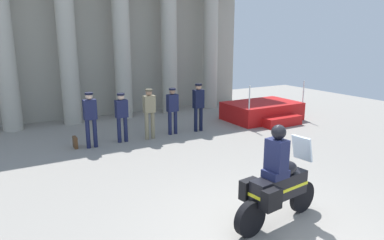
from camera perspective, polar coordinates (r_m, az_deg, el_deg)
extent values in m
plane|color=gray|center=(6.75, 12.30, -16.98)|extent=(28.00, 28.00, 0.00)
cube|color=#A49F91|center=(15.53, -16.37, 12.90)|extent=(14.57, 0.30, 6.73)
cylinder|color=#B2AD9E|center=(14.15, -28.21, 9.91)|extent=(0.69, 0.69, 5.77)
cylinder|color=#B2AD9E|center=(14.39, -19.55, 10.75)|extent=(0.69, 0.69, 5.77)
cylinder|color=#B2AD9E|center=(14.93, -11.30, 11.33)|extent=(0.69, 0.69, 5.77)
cylinder|color=#B2AD9E|center=(15.74, -3.74, 11.66)|extent=(0.69, 0.69, 5.77)
cylinder|color=#B2AD9E|center=(16.79, 2.98, 11.79)|extent=(0.69, 0.69, 5.77)
cube|color=#B71414|center=(14.80, 11.23, 1.45)|extent=(2.94, 1.93, 0.72)
cube|color=#B71414|center=(13.97, 14.45, -0.20)|extent=(1.62, 0.50, 0.36)
cylinder|color=silver|center=(13.10, 9.30, 3.60)|extent=(0.05, 0.05, 0.90)
cylinder|color=silver|center=(14.99, 17.64, 4.38)|extent=(0.05, 0.05, 0.90)
cylinder|color=#191E42|center=(11.25, -16.53, -2.21)|extent=(0.13, 0.13, 0.90)
cylinder|color=#191E42|center=(11.30, -15.45, -2.07)|extent=(0.13, 0.13, 0.90)
cube|color=#191E42|center=(11.10, -16.24, 1.63)|extent=(0.39, 0.23, 0.62)
sphere|color=beige|center=(11.02, -16.38, 3.74)|extent=(0.21, 0.21, 0.21)
cylinder|color=black|center=(11.01, -16.41, 4.14)|extent=(0.24, 0.24, 0.06)
cylinder|color=#191E42|center=(11.61, -11.74, -1.63)|extent=(0.13, 0.13, 0.83)
cylinder|color=#191E42|center=(11.68, -10.71, -1.49)|extent=(0.13, 0.13, 0.83)
cube|color=#191E42|center=(11.49, -11.38, 1.81)|extent=(0.39, 0.23, 0.57)
sphere|color=beige|center=(11.42, -11.47, 3.73)|extent=(0.21, 0.21, 0.21)
cylinder|color=black|center=(11.40, -11.49, 4.12)|extent=(0.24, 0.24, 0.06)
cylinder|color=#847A5B|center=(11.80, -7.35, -0.99)|extent=(0.13, 0.13, 0.91)
cylinder|color=#847A5B|center=(11.89, -6.37, -0.86)|extent=(0.13, 0.13, 0.91)
cube|color=#847A5B|center=(11.68, -6.96, 2.59)|extent=(0.39, 0.23, 0.56)
sphere|color=#997056|center=(11.62, -7.02, 4.46)|extent=(0.21, 0.21, 0.21)
cylinder|color=#4F4937|center=(11.61, -7.03, 4.85)|extent=(0.24, 0.24, 0.06)
cylinder|color=#191E42|center=(12.31, -3.61, -0.51)|extent=(0.13, 0.13, 0.82)
cylinder|color=#191E42|center=(12.41, -2.70, -0.39)|extent=(0.13, 0.13, 0.82)
cube|color=#191E42|center=(12.21, -3.20, 2.79)|extent=(0.39, 0.23, 0.60)
sphere|color=#997056|center=(12.14, -3.22, 4.66)|extent=(0.21, 0.21, 0.21)
cylinder|color=black|center=(12.13, -3.23, 5.03)|extent=(0.24, 0.24, 0.06)
cylinder|color=black|center=(12.69, 0.61, 0.03)|extent=(0.13, 0.13, 0.86)
cylinder|color=black|center=(12.79, 1.46, 0.14)|extent=(0.13, 0.13, 0.86)
cube|color=black|center=(12.58, 1.05, 3.45)|extent=(0.39, 0.23, 0.66)
sphere|color=tan|center=(12.52, 1.06, 5.41)|extent=(0.21, 0.21, 0.21)
cylinder|color=black|center=(12.50, 1.06, 5.77)|extent=(0.24, 0.24, 0.06)
cylinder|color=black|center=(7.38, 17.44, -11.76)|extent=(0.65, 0.18, 0.64)
cylinder|color=black|center=(6.36, 9.39, -15.54)|extent=(0.65, 0.22, 0.64)
cube|color=black|center=(6.68, 13.94, -10.48)|extent=(1.27, 0.47, 0.44)
ellipsoid|color=black|center=(6.67, 14.92, -7.61)|extent=(0.55, 0.38, 0.26)
cube|color=yellow|center=(6.69, 13.93, -10.64)|extent=(1.29, 0.48, 0.06)
cube|color=silver|center=(6.91, 17.42, -4.39)|extent=(0.20, 0.42, 0.47)
cube|color=black|center=(6.49, 9.26, -10.98)|extent=(0.38, 0.22, 0.36)
cube|color=black|center=(6.18, 12.79, -12.47)|extent=(0.38, 0.22, 0.36)
cube|color=#191E42|center=(6.48, 13.40, -8.43)|extent=(0.44, 0.39, 0.14)
cube|color=#191E42|center=(6.36, 13.57, -5.50)|extent=(0.30, 0.39, 0.56)
sphere|color=black|center=(6.26, 13.89, -1.91)|extent=(0.26, 0.26, 0.26)
cube|color=brown|center=(11.46, -18.42, -3.46)|extent=(0.10, 0.32, 0.36)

